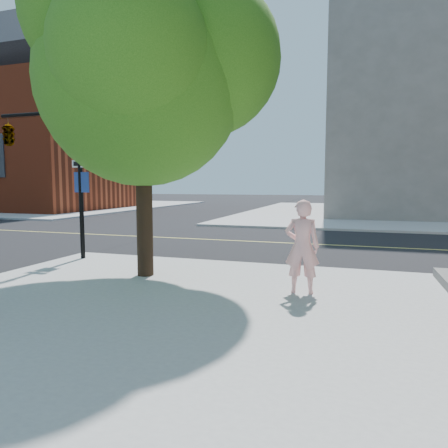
% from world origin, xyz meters
% --- Properties ---
extents(ground, '(140.00, 140.00, 0.00)m').
position_xyz_m(ground, '(0.00, 0.00, 0.00)').
color(ground, black).
rests_on(ground, ground).
extents(road_ew, '(140.00, 9.00, 0.01)m').
position_xyz_m(road_ew, '(0.00, 4.50, 0.01)').
color(road_ew, black).
rests_on(road_ew, ground).
extents(sidewalk_nw, '(26.00, 25.00, 0.12)m').
position_xyz_m(sidewalk_nw, '(-23.00, 21.50, 0.06)').
color(sidewalk_nw, '#ACACAC').
rests_on(sidewalk_nw, ground).
extents(church, '(15.20, 12.00, 14.40)m').
position_xyz_m(church, '(-20.00, 18.00, 7.18)').
color(church, '#91371B').
rests_on(church, sidewalk_nw).
extents(man_on_phone, '(0.67, 0.47, 1.75)m').
position_xyz_m(man_on_phone, '(5.78, -2.57, 1.00)').
color(man_on_phone, '#FDB2AF').
rests_on(man_on_phone, sidewalk_se).
extents(street_tree, '(5.46, 4.96, 7.25)m').
position_xyz_m(street_tree, '(2.38, -2.14, 4.80)').
color(street_tree, black).
rests_on(street_tree, sidewalk_se).
extents(signal_pole, '(3.69, 0.42, 4.17)m').
position_xyz_m(signal_pole, '(-2.43, -0.84, 3.52)').
color(signal_pole, black).
rests_on(signal_pole, sidewalk_se).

